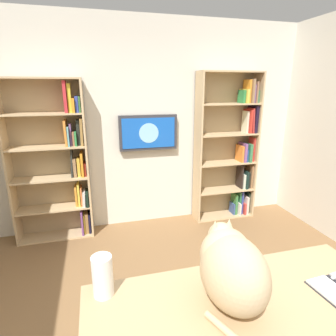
# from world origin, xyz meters

# --- Properties ---
(wall_back) EXTENTS (4.52, 0.06, 2.70)m
(wall_back) POSITION_xyz_m (0.00, -2.23, 1.35)
(wall_back) COLOR silver
(wall_back) RESTS_ON ground
(bookshelf_left) EXTENTS (0.87, 0.28, 2.05)m
(bookshelf_left) POSITION_xyz_m (-1.27, -2.06, 1.01)
(bookshelf_left) COLOR tan
(bookshelf_left) RESTS_ON ground
(bookshelf_right) EXTENTS (0.90, 0.28, 1.96)m
(bookshelf_right) POSITION_xyz_m (1.06, -2.07, 0.98)
(bookshelf_right) COLOR tan
(bookshelf_right) RESTS_ON ground
(wall_mounted_tv) EXTENTS (0.76, 0.07, 0.46)m
(wall_mounted_tv) POSITION_xyz_m (-0.08, -2.15, 1.28)
(wall_mounted_tv) COLOR #333338
(desk) EXTENTS (1.70, 0.69, 0.77)m
(desk) POSITION_xyz_m (-0.10, 0.38, 0.66)
(desk) COLOR tan
(desk) RESTS_ON ground
(cat) EXTENTS (0.33, 0.57, 0.41)m
(cat) POSITION_xyz_m (-0.02, 0.32, 0.97)
(cat) COLOR #D1B284
(cat) RESTS_ON desk
(paper_towel_roll) EXTENTS (0.11, 0.11, 0.23)m
(paper_towel_roll) POSITION_xyz_m (0.62, 0.11, 0.88)
(paper_towel_roll) COLOR white
(paper_towel_roll) RESTS_ON desk
(coffee_mug) EXTENTS (0.08, 0.08, 0.10)m
(coffee_mug) POSITION_xyz_m (-0.24, 0.10, 0.82)
(coffee_mug) COLOR #335999
(coffee_mug) RESTS_ON desk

